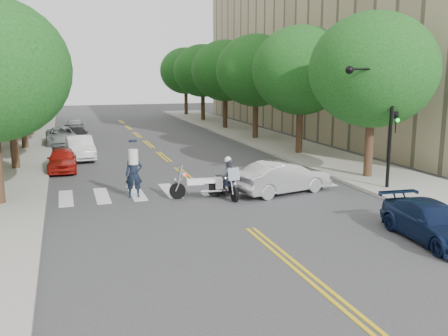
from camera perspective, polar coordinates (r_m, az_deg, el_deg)
name	(u,v)px	position (r m, az deg, el deg)	size (l,w,h in m)	color
ground	(250,229)	(17.87, 3.01, -6.93)	(140.00, 140.00, 0.00)	#38383A
sidewalk_left	(15,149)	(38.42, -22.77, 2.02)	(5.00, 60.00, 0.15)	#9E9991
sidewalk_right	(263,138)	(41.32, 4.48, 3.42)	(5.00, 60.00, 0.15)	#9E9991
building_right	(409,13)	(53.05, 20.34, 16.29)	(26.00, 44.00, 22.00)	tan
tree_l_1	(8,70)	(30.00, -23.43, 10.21)	(6.40, 6.40, 8.45)	#382316
tree_l_2	(20,70)	(37.98, -22.32, 10.27)	(6.40, 6.40, 8.45)	#382316
tree_l_3	(27,71)	(45.96, -21.60, 10.31)	(6.40, 6.40, 8.45)	#382316
tree_l_4	(32,71)	(53.95, -21.10, 10.33)	(6.40, 6.40, 8.45)	#382316
tree_l_5	(36,71)	(61.94, -20.72, 10.35)	(6.40, 6.40, 8.45)	#382316
tree_r_0	(373,70)	(26.47, 16.68, 10.66)	(6.40, 6.40, 8.45)	#382316
tree_r_1	(301,70)	(33.39, 8.79, 10.96)	(6.40, 6.40, 8.45)	#382316
tree_r_2	(256,71)	(40.70, 3.67, 11.05)	(6.40, 6.40, 8.45)	#382316
tree_r_3	(225,71)	(48.24, 0.12, 11.06)	(6.40, 6.40, 8.45)	#382316
tree_r_4	(203,71)	(55.90, -2.46, 11.04)	(6.40, 6.40, 8.45)	#382316
tree_r_5	(186,71)	(63.65, -4.41, 11.01)	(6.40, 6.40, 8.45)	#382316
traffic_signal_pole	(383,111)	(23.86, 17.68, 6.21)	(2.82, 0.42, 6.00)	black
motorcycle_police	(227,179)	(22.02, 0.40, -1.27)	(0.78, 2.27, 1.84)	black
motorcycle_parked	(201,186)	(22.00, -2.63, -2.05)	(2.39, 0.68, 1.54)	black
officer_standing	(134,174)	(22.34, -10.26, -0.72)	(0.75, 0.49, 2.06)	black
convertible	(283,177)	(22.94, 6.77, -1.04)	(1.58, 4.53, 1.49)	silver
sedan_blue	(432,222)	(17.82, 22.72, -5.73)	(1.77, 4.34, 1.26)	#0F1D40
parked_car_a	(62,160)	(29.28, -18.01, 0.93)	(1.54, 3.84, 1.31)	#B31A13
parked_car_b	(80,148)	(33.00, -16.13, 2.24)	(1.53, 4.40, 1.45)	white
parked_car_c	(62,136)	(39.67, -18.06, 3.47)	(2.24, 4.86, 1.35)	#A6A9AD
parked_car_d	(76,135)	(40.68, -16.51, 3.67)	(1.78, 4.37, 1.27)	black
parked_car_e	(75,127)	(45.64, -16.69, 4.51)	(1.69, 4.19, 1.43)	#9D9DA2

